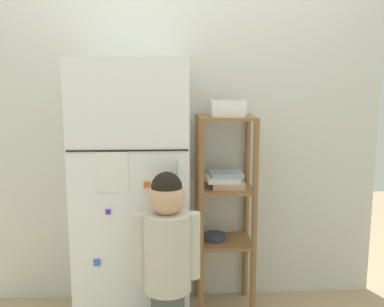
{
  "coord_description": "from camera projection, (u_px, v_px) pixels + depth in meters",
  "views": [
    {
      "loc": [
        -0.08,
        -2.6,
        1.51
      ],
      "look_at": [
        0.06,
        0.02,
        1.05
      ],
      "focal_mm": 42.7,
      "sensor_mm": 36.0,
      "label": 1
    }
  ],
  "objects": [
    {
      "name": "child_standing",
      "position": [
        167.0,
        251.0,
        2.29
      ],
      "size": [
        0.33,
        0.25,
        1.03
      ],
      "color": "#535D59",
      "rests_on": "ground"
    },
    {
      "name": "fruit_bin",
      "position": [
        228.0,
        109.0,
        2.78
      ],
      "size": [
        0.2,
        0.18,
        0.1
      ],
      "color": "white",
      "rests_on": "pantry_shelf_unit"
    },
    {
      "name": "pantry_shelf_unit",
      "position": [
        225.0,
        198.0,
        2.87
      ],
      "size": [
        0.36,
        0.32,
        1.25
      ],
      "color": "olive",
      "rests_on": "ground"
    },
    {
      "name": "refrigerator",
      "position": [
        133.0,
        196.0,
        2.69
      ],
      "size": [
        0.63,
        0.66,
        1.59
      ],
      "color": "white",
      "rests_on": "ground"
    },
    {
      "name": "kitchen_wall_back",
      "position": [
        180.0,
        145.0,
        3.0
      ],
      "size": [
        2.63,
        0.03,
        2.09
      ],
      "primitive_type": "cube",
      "color": "silver",
      "rests_on": "ground"
    }
  ]
}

